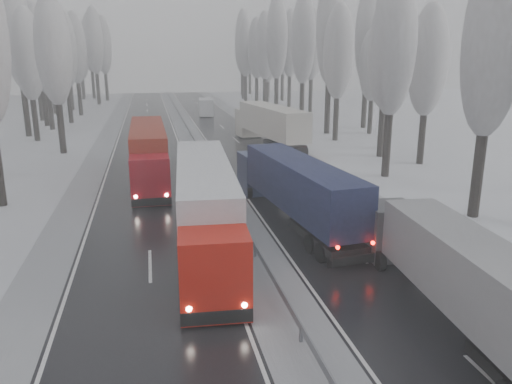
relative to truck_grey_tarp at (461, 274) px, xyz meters
name	(u,v)px	position (x,y,z in m)	size (l,w,h in m)	color
carriageway_right	(271,173)	(-0.85, 26.13, -2.13)	(7.50, 200.00, 0.03)	black
carriageway_left	(148,179)	(-11.35, 26.13, -2.13)	(7.50, 200.00, 0.03)	black
median_slush	(211,176)	(-6.10, 26.13, -2.13)	(3.00, 200.00, 0.04)	#A8AAB0
shoulder_right	(325,171)	(4.10, 26.13, -2.13)	(2.40, 200.00, 0.04)	#A8AAB0
shoulder_left	(86,182)	(-16.30, 26.13, -2.13)	(2.40, 200.00, 0.04)	#A8AAB0
median_guardrail	(211,170)	(-6.10, 26.12, -1.55)	(0.12, 200.00, 0.76)	slate
tree_16	(494,43)	(8.93, 11.80, 8.52)	(3.60, 3.60, 16.53)	black
tree_18	(394,46)	(8.41, 23.17, 8.55)	(3.60, 3.60, 16.58)	black
tree_19	(428,61)	(13.92, 27.17, 7.27)	(3.60, 3.60, 14.57)	black
tree_20	(386,53)	(11.80, 31.30, 8.00)	(3.60, 3.60, 15.71)	black
tree_21	(390,35)	(14.02, 35.30, 9.85)	(3.60, 3.60, 18.62)	black
tree_22	(339,53)	(10.92, 41.73, 8.10)	(3.60, 3.60, 15.86)	black
tree_23	(373,65)	(17.21, 45.73, 6.62)	(3.60, 3.60, 13.55)	black
tree_24	(330,28)	(11.80, 47.15, 11.04)	(3.60, 3.60, 20.49)	black
tree_25	(368,36)	(18.71, 51.15, 10.37)	(3.60, 3.60, 19.44)	black
tree_26	(303,40)	(11.46, 57.40, 9.96)	(3.60, 3.60, 18.78)	black
tree_27	(339,46)	(18.61, 61.40, 9.21)	(3.60, 3.60, 17.62)	black
tree_28	(277,38)	(10.24, 68.09, 10.49)	(3.60, 3.60, 19.62)	black
tree_29	(312,45)	(17.61, 72.09, 9.53)	(3.60, 3.60, 18.11)	black
tree_30	(265,46)	(10.46, 77.84, 9.37)	(3.60, 3.60, 17.86)	black
tree_31	(290,44)	(16.38, 81.84, 9.83)	(3.60, 3.60, 18.58)	black
tree_32	(257,49)	(10.53, 85.35, 9.03)	(3.60, 3.60, 17.33)	black
tree_33	(267,59)	(13.67, 89.35, 7.11)	(3.60, 3.60, 14.33)	black
tree_34	(245,48)	(9.63, 92.45, 9.22)	(3.60, 3.60, 17.63)	black
tree_35	(283,47)	(18.84, 96.45, 9.62)	(3.60, 3.60, 18.25)	black
tree_36	(243,41)	(10.94, 102.29, 10.87)	(3.60, 3.60, 20.23)	black
tree_37	(268,53)	(17.92, 106.29, 8.42)	(3.60, 3.60, 16.37)	black
tree_38	(242,48)	(12.63, 112.86, 9.44)	(3.60, 3.60, 17.97)	black
tree_39	(250,53)	(15.45, 116.86, 8.30)	(3.60, 3.60, 16.19)	black
tree_62	(53,51)	(-20.04, 39.86, 8.21)	(3.60, 3.60, 16.04)	black
tree_64	(28,55)	(-24.36, 48.85, 7.81)	(3.60, 3.60, 15.42)	black
tree_65	(17,33)	(-26.15, 52.85, 10.40)	(3.60, 3.60, 19.48)	black
tree_66	(45,56)	(-24.26, 58.48, 7.69)	(3.60, 3.60, 15.23)	black
tree_67	(39,47)	(-25.65, 62.48, 8.88)	(3.60, 3.60, 17.09)	black
tree_68	(64,50)	(-22.68, 65.24, 8.60)	(3.60, 3.60, 16.65)	black
tree_69	(34,38)	(-27.52, 69.24, 10.31)	(3.60, 3.60, 19.35)	black
tree_70	(75,49)	(-22.43, 75.32, 8.88)	(3.60, 3.60, 17.09)	black
tree_71	(48,39)	(-27.19, 79.32, 10.48)	(3.60, 3.60, 19.61)	black
tree_72	(68,56)	(-25.03, 84.67, 7.61)	(3.60, 3.60, 15.11)	black
tree_73	(54,49)	(-27.92, 88.67, 8.96)	(3.60, 3.60, 17.22)	black
tree_74	(94,41)	(-21.17, 95.46, 10.53)	(3.60, 3.60, 19.68)	black
tree_75	(51,45)	(-30.30, 99.46, 9.84)	(3.60, 3.60, 18.60)	black
tree_76	(103,46)	(-20.15, 104.85, 9.81)	(3.60, 3.60, 18.55)	black
tree_77	(80,58)	(-25.76, 108.85, 7.11)	(3.60, 3.60, 14.32)	black
tree_78	(90,43)	(-23.66, 111.44, 10.44)	(3.60, 3.60, 19.55)	black
tree_79	(80,51)	(-26.43, 115.44, 8.86)	(3.60, 3.60, 17.07)	black
truck_grey_tarp	(461,274)	(0.00, 0.00, 0.00)	(3.24, 14.45, 3.68)	#444448
truck_blue_box	(293,185)	(-2.67, 13.17, 0.20)	(4.17, 15.79, 4.01)	#1C2747
truck_cream_box	(268,122)	(2.11, 39.71, 0.50)	(5.17, 17.84, 4.54)	beige
box_truck_distant	(206,107)	(-1.43, 70.68, -0.68)	(3.19, 7.94, 2.88)	#BBBEC2
truck_red_white	(205,202)	(-8.39, 9.74, 0.46)	(3.84, 17.52, 4.46)	red
truck_red_red	(148,150)	(-11.21, 25.81, 0.39)	(2.80, 17.02, 4.35)	#A30914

